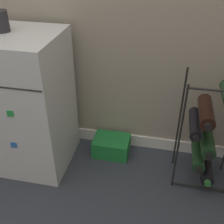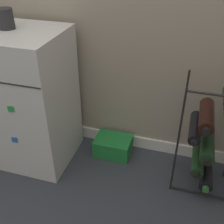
{
  "view_description": "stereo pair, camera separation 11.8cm",
  "coord_description": "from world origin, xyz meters",
  "px_view_note": "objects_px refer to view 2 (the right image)",
  "views": [
    {
      "loc": [
        0.37,
        -0.98,
        1.36
      ],
      "look_at": [
        0.08,
        0.39,
        0.44
      ],
      "focal_mm": 45.0,
      "sensor_mm": 36.0,
      "label": 1
    },
    {
      "loc": [
        0.48,
        -0.95,
        1.36
      ],
      "look_at": [
        0.08,
        0.39,
        0.44
      ],
      "focal_mm": 45.0,
      "sensor_mm": 36.0,
      "label": 2
    }
  ],
  "objects_px": {
    "wine_rack": "(207,139)",
    "fridge_top_cup": "(6,19)",
    "mini_fridge": "(27,100)",
    "soda_box": "(113,146)"
  },
  "relations": [
    {
      "from": "mini_fridge",
      "to": "fridge_top_cup",
      "type": "bearing_deg",
      "value": 157.95
    },
    {
      "from": "wine_rack",
      "to": "fridge_top_cup",
      "type": "xyz_separation_m",
      "value": [
        -1.18,
        -0.01,
        0.59
      ]
    },
    {
      "from": "soda_box",
      "to": "fridge_top_cup",
      "type": "bearing_deg",
      "value": -166.85
    },
    {
      "from": "mini_fridge",
      "to": "soda_box",
      "type": "xyz_separation_m",
      "value": [
        0.53,
        0.16,
        -0.38
      ]
    },
    {
      "from": "soda_box",
      "to": "fridge_top_cup",
      "type": "height_order",
      "value": "fridge_top_cup"
    },
    {
      "from": "wine_rack",
      "to": "soda_box",
      "type": "bearing_deg",
      "value": 168.23
    },
    {
      "from": "fridge_top_cup",
      "to": "soda_box",
      "type": "bearing_deg",
      "value": 13.15
    },
    {
      "from": "mini_fridge",
      "to": "fridge_top_cup",
      "type": "xyz_separation_m",
      "value": [
        -0.05,
        0.02,
        0.5
      ]
    },
    {
      "from": "wine_rack",
      "to": "fridge_top_cup",
      "type": "relative_size",
      "value": 6.4
    },
    {
      "from": "mini_fridge",
      "to": "wine_rack",
      "type": "height_order",
      "value": "mini_fridge"
    }
  ]
}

